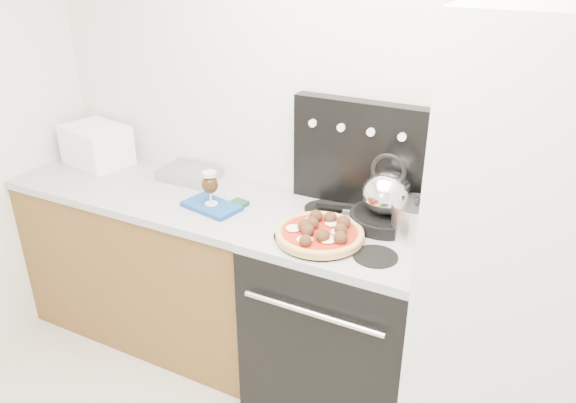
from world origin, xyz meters
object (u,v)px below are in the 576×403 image
Objects in this scene: pizza_pan at (320,239)px; tea_kettle at (387,189)px; stove_body at (343,321)px; oven_mitt at (211,206)px; pizza at (320,232)px; stock_pot at (415,221)px; toaster_oven at (97,145)px; skillet at (384,219)px; base_cabinet at (160,263)px; fridge at (519,268)px; beer_glass at (210,188)px.

pizza_pan is 1.52× the size of tea_kettle.
oven_mitt is (-0.67, -0.05, 0.47)m from stove_body.
oven_mitt is 0.73× the size of pizza.
pizza is 0.40m from stock_pot.
tea_kettle is at bearing 47.43° from stove_body.
skillet is (1.69, -0.01, -0.06)m from toaster_oven.
base_cabinet is 3.92× the size of pizza.
stock_pot is (0.15, -0.05, -0.10)m from tea_kettle.
toaster_oven is at bearing 175.85° from fridge.
skillet is at bearing 52.67° from pizza.
skillet is at bearing 13.01° from oven_mitt.
beer_glass is 0.47× the size of pizza_pan.
pizza_pan is at bearing -148.44° from stock_pot.
pizza is 1.21× the size of skillet.
stove_body is at bearing 4.39° from oven_mitt.
beer_glass is 0.82m from tea_kettle.
stock_pot is (1.84, -0.05, -0.02)m from toaster_oven.
toaster_oven is at bearing 166.15° from base_cabinet.
pizza reaches higher than pizza_pan.
oven_mitt is 0.76× the size of pizza_pan.
stock_pot is at bearing 8.29° from beer_glass.
pizza is at bearing 1.68° from toaster_oven.
toaster_oven is 2.08× the size of beer_glass.
pizza_pan reaches higher than oven_mitt.
pizza_pan is at bearing 1.68° from toaster_oven.
pizza_pan reaches higher than base_cabinet.
beer_glass is 0.55× the size of skillet.
tea_kettle reaches higher than beer_glass.
stove_body is at bearing 4.39° from beer_glass.
pizza is (1.03, -0.15, 0.53)m from base_cabinet.
pizza is at bearing -8.32° from base_cabinet.
pizza is 0.32m from skillet.
tea_kettle reaches higher than oven_mitt.
skillet is 1.53× the size of stock_pot.
stock_pot is (0.34, 0.21, 0.04)m from pizza.
base_cabinet is 0.76× the size of fridge.
pizza_pan is at bearing -120.92° from stove_body.
fridge is 8.16× the size of tea_kettle.
pizza_pan is (0.60, -0.07, 0.01)m from oven_mitt.
oven_mitt is 0.60m from pizza_pan.
base_cabinet is 4.16× the size of toaster_oven.
toaster_oven is at bearing 167.97° from oven_mitt.
stock_pot is (0.27, 0.09, 0.55)m from stove_body.
fridge is 11.34× the size of beer_glass.
pizza is at bearing 0.00° from pizza_pan.
skillet is at bearing 162.61° from stock_pot.
oven_mitt is 0.60m from pizza.
tea_kettle is at bearing 13.01° from beer_glass.
beer_glass is at bearing -166.99° from skillet.
beer_glass is 0.95m from stock_pot.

